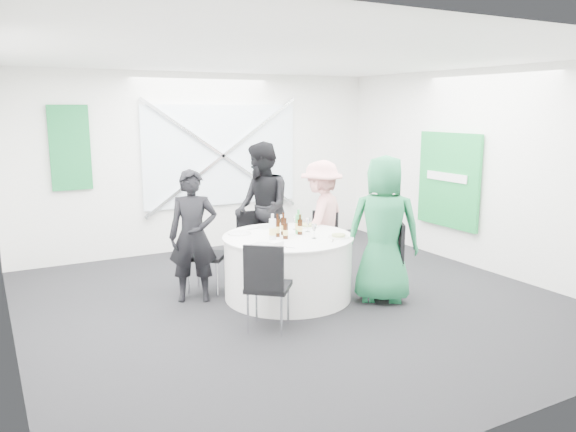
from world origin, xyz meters
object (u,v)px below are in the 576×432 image
chair_back_right (322,239)px  clear_water_bottle (273,229)px  chair_front_right (390,254)px  person_man_back (262,209)px  chair_back_left (200,248)px  chair_front_left (266,280)px  person_woman_green (384,229)px  chair_back (252,237)px  person_woman_pink (321,219)px  person_man_back_left (193,236)px  banquet_table (288,267)px  green_water_bottle (298,224)px

chair_back_right → clear_water_bottle: clear_water_bottle is taller
chair_front_right → person_man_back: 1.93m
chair_back_left → person_man_back: bearing=-31.9°
chair_back_left → clear_water_bottle: 1.03m
chair_back_right → chair_front_right: 1.24m
chair_front_left → person_man_back: size_ratio=0.52×
chair_front_right → person_woman_green: person_woman_green is taller
chair_back → person_woman_pink: bearing=-34.7°
person_man_back_left → person_woman_pink: person_woman_pink is taller
chair_front_right → clear_water_bottle: bearing=-81.9°
banquet_table → chair_back: chair_back is taller
person_woman_green → clear_water_bottle: size_ratio=5.72×
person_woman_pink → clear_water_bottle: person_woman_pink is taller
green_water_bottle → clear_water_bottle: (-0.41, -0.12, 0.00)m
chair_front_right → green_water_bottle: bearing=-96.3°
person_man_back → person_woman_green: bearing=32.9°
banquet_table → chair_back: size_ratio=1.84×
chair_back_left → person_woman_pink: person_woman_pink is taller
chair_back_left → green_water_bottle: bearing=-83.6°
chair_front_left → clear_water_bottle: 0.96m
chair_front_left → clear_water_bottle: size_ratio=3.09×
person_man_back_left → green_water_bottle: person_man_back_left is taller
chair_back_left → chair_front_right: size_ratio=1.03×
chair_back → green_water_bottle: 1.19m
chair_back_left → chair_back_right: bearing=-54.5°
banquet_table → chair_front_right: chair_front_right is taller
green_water_bottle → person_man_back_left: bearing=161.3°
chair_back → chair_back_right: bearing=-32.3°
person_woman_pink → green_water_bottle: bearing=4.1°
chair_front_right → chair_front_left: size_ratio=1.00×
chair_front_left → person_woman_pink: bearing=-97.2°
chair_front_right → chair_front_left: chair_front_left is taller
chair_back_left → banquet_table: bearing=-90.0°
banquet_table → person_man_back: person_man_back is taller
chair_back_right → clear_water_bottle: size_ratio=2.84×
chair_back → person_man_back_left: bearing=-143.1°
person_woman_green → green_water_bottle: 1.02m
chair_back_left → person_woman_green: person_woman_green is taller
chair_front_right → person_woman_green: bearing=-50.5°
chair_back → chair_back_left: 1.06m
chair_front_left → green_water_bottle: (0.88, 0.89, 0.33)m
person_man_back_left → clear_water_bottle: (0.78, -0.52, 0.10)m
person_man_back_left → person_woman_green: person_woman_green is taller
person_woman_green → person_woman_pink: bearing=-50.7°
chair_front_left → person_man_back: bearing=-74.9°
chair_back_right → person_woman_pink: bearing=-83.9°
chair_front_right → chair_back_left: bearing=-93.4°
chair_back_left → person_man_back: person_man_back is taller
chair_back_right → clear_water_bottle: 1.35m
chair_front_right → clear_water_bottle: 1.44m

